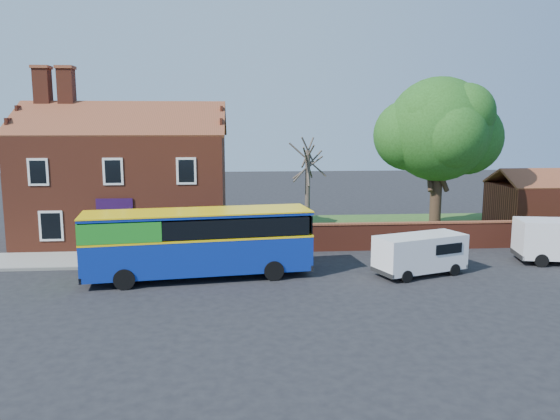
{
  "coord_description": "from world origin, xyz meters",
  "views": [
    {
      "loc": [
        -0.28,
        -23.15,
        7.2
      ],
      "look_at": [
        2.04,
        5.0,
        2.72
      ],
      "focal_mm": 35.0,
      "sensor_mm": 36.0,
      "label": 1
    }
  ],
  "objects": [
    {
      "name": "ground",
      "position": [
        0.0,
        0.0,
        0.0
      ],
      "size": [
        120.0,
        120.0,
        0.0
      ],
      "primitive_type": "plane",
      "color": "black",
      "rests_on": "ground"
    },
    {
      "name": "kerb",
      "position": [
        -7.0,
        4.0,
        0.07
      ],
      "size": [
        18.0,
        0.15,
        0.14
      ],
      "primitive_type": "cube",
      "color": "slate",
      "rests_on": "ground"
    },
    {
      "name": "large_tree",
      "position": [
        12.7,
        11.0,
        6.64
      ],
      "size": [
        8.31,
        6.58,
        10.14
      ],
      "color": "black",
      "rests_on": "ground"
    },
    {
      "name": "bare_tree",
      "position": [
        4.31,
        11.2,
        3.1
      ],
      "size": [
        2.27,
        2.7,
        6.05
      ],
      "color": "#4C4238",
      "rests_on": "ground"
    },
    {
      "name": "pavement",
      "position": [
        -7.0,
        5.75,
        0.06
      ],
      "size": [
        18.0,
        3.5,
        0.12
      ],
      "primitive_type": "cube",
      "color": "gray",
      "rests_on": "ground"
    },
    {
      "name": "bus",
      "position": [
        -2.38,
        2.03,
        1.81
      ],
      "size": [
        10.75,
        4.02,
        3.19
      ],
      "rotation": [
        0.0,
        0.0,
        0.13
      ],
      "color": "#0D2B96",
      "rests_on": "ground"
    },
    {
      "name": "grass_strip",
      "position": [
        13.0,
        13.0,
        0.02
      ],
      "size": [
        26.0,
        12.0,
        0.04
      ],
      "primitive_type": "cube",
      "color": "#426B28",
      "rests_on": "ground"
    },
    {
      "name": "boundary_wall",
      "position": [
        13.0,
        7.0,
        0.81
      ],
      "size": [
        22.0,
        0.38,
        1.6
      ],
      "color": "maroon",
      "rests_on": "ground"
    },
    {
      "name": "shop_building",
      "position": [
        -7.02,
        11.5,
        3.41
      ],
      "size": [
        12.3,
        8.13,
        10.5
      ],
      "color": "maroon",
      "rests_on": "ground"
    },
    {
      "name": "van_near",
      "position": [
        8.53,
        1.72,
        1.08
      ],
      "size": [
        4.76,
        3.17,
        1.94
      ],
      "rotation": [
        0.0,
        0.0,
        0.35
      ],
      "color": "white",
      "rests_on": "ground"
    },
    {
      "name": "outbuilding",
      "position": [
        22.0,
        13.0,
        1.61
      ],
      "size": [
        8.2,
        5.06,
        4.17
      ],
      "color": "maroon",
      "rests_on": "ground"
    }
  ]
}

